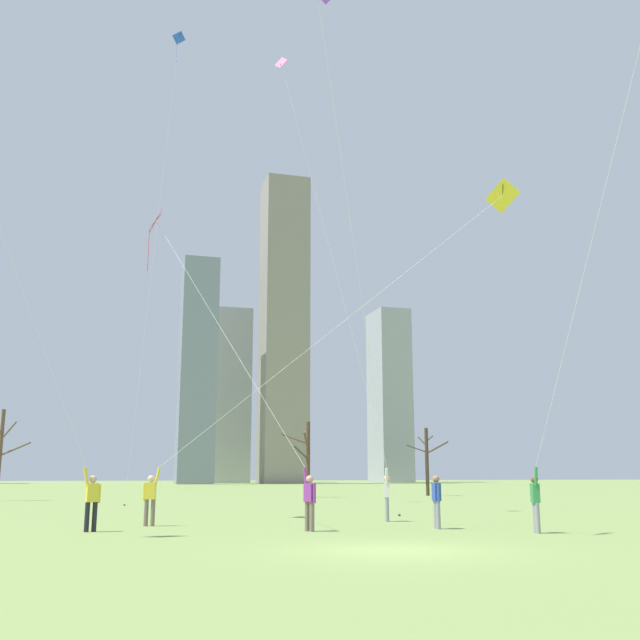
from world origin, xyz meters
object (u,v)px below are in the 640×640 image
object	(u,v)px
kite_flyer_midfield_right_white	(566,374)
distant_kite_low_near_trees_blue	(173,86)
kite_flyer_midfield_left_purple	(374,401)
bare_tree_rightmost	(427,459)
bare_tree_far_right_edge	(1,452)
kite_flyer_foreground_left_red	(272,432)
bare_tree_right_of_center	(307,456)
distant_kite_drifting_left_pink	(295,117)
bystander_far_off_by_trees	(437,499)
kite_flyer_foreground_right_green	(67,427)
kite_flyer_midfield_center_yellow	(213,443)

from	to	relation	value
kite_flyer_midfield_right_white	distant_kite_low_near_trees_blue	size ratio (longest dim) A/B	0.67
kite_flyer_midfield_left_purple	distant_kite_low_near_trees_blue	world-z (taller)	distant_kite_low_near_trees_blue
bare_tree_rightmost	bare_tree_far_right_edge	world-z (taller)	bare_tree_far_right_edge
kite_flyer_foreground_left_red	distant_kite_low_near_trees_blue	size ratio (longest dim) A/B	0.41
bare_tree_right_of_center	kite_flyer_midfield_right_white	bearing A→B (deg)	-93.77
distant_kite_drifting_left_pink	distant_kite_low_near_trees_blue	bearing A→B (deg)	111.05
distant_kite_low_near_trees_blue	bare_tree_far_right_edge	size ratio (longest dim) A/B	5.09
kite_flyer_midfield_right_white	bystander_far_off_by_trees	bearing A→B (deg)	116.45
kite_flyer_midfield_right_white	distant_kite_low_near_trees_blue	bearing A→B (deg)	109.38
distant_kite_low_near_trees_blue	distant_kite_drifting_left_pink	distance (m)	15.62
distant_kite_low_near_trees_blue	bare_tree_rightmost	world-z (taller)	distant_kite_low_near_trees_blue
kite_flyer_foreground_left_red	bystander_far_off_by_trees	world-z (taller)	kite_flyer_foreground_left_red
bystander_far_off_by_trees	distant_kite_drifting_left_pink	size ratio (longest dim) A/B	0.08
kite_flyer_foreground_right_green	kite_flyer_midfield_left_purple	world-z (taller)	kite_flyer_midfield_left_purple
kite_flyer_midfield_center_yellow	kite_flyer_foreground_right_green	size ratio (longest dim) A/B	0.92
kite_flyer_midfield_right_white	kite_flyer_foreground_right_green	xyz separation A→B (m)	(-13.19, 5.47, -1.36)
bare_tree_rightmost	bare_tree_right_of_center	size ratio (longest dim) A/B	0.96
kite_flyer_midfield_left_purple	bare_tree_rightmost	distance (m)	35.48
kite_flyer_foreground_right_green	bare_tree_right_of_center	xyz separation A→B (m)	(15.62, 31.41, -0.04)
bare_tree_right_of_center	kite_flyer_foreground_right_green	bearing A→B (deg)	-116.45
kite_flyer_foreground_right_green	kite_flyer_foreground_left_red	distance (m)	6.21
kite_flyer_midfield_left_purple	distant_kite_drifting_left_pink	size ratio (longest dim) A/B	0.77
kite_flyer_foreground_right_green	distant_kite_drifting_left_pink	distance (m)	19.28
bare_tree_right_of_center	kite_flyer_foreground_left_red	bearing A→B (deg)	-106.80
kite_flyer_midfield_center_yellow	bare_tree_right_of_center	world-z (taller)	kite_flyer_midfield_center_yellow
kite_flyer_midfield_left_purple	bare_tree_far_right_edge	xyz separation A→B (m)	(-15.42, 28.55, -1.05)
kite_flyer_midfield_right_white	kite_flyer_foreground_right_green	size ratio (longest dim) A/B	1.54
bare_tree_rightmost	kite_flyer_midfield_left_purple	bearing A→B (deg)	-116.86
bystander_far_off_by_trees	bare_tree_right_of_center	bearing A→B (deg)	82.16
kite_flyer_midfield_left_purple	kite_flyer_midfield_center_yellow	bearing A→B (deg)	173.89
kite_flyer_midfield_left_purple	bystander_far_off_by_trees	world-z (taller)	kite_flyer_midfield_left_purple
kite_flyer_foreground_left_red	bare_tree_right_of_center	xyz separation A→B (m)	(9.42, 31.20, -0.00)
distant_kite_low_near_trees_blue	bystander_far_off_by_trees	bearing A→B (deg)	-72.04
bystander_far_off_by_trees	bare_tree_far_right_edge	size ratio (longest dim) A/B	0.28
kite_flyer_midfield_left_purple	bare_tree_rightmost	size ratio (longest dim) A/B	3.10
kite_flyer_midfield_center_yellow	kite_flyer_foreground_right_green	world-z (taller)	kite_flyer_foreground_right_green
kite_flyer_midfield_right_white	bare_tree_rightmost	world-z (taller)	kite_flyer_midfield_right_white
kite_flyer_foreground_left_red	distant_kite_drifting_left_pink	world-z (taller)	distant_kite_drifting_left_pink
bare_tree_rightmost	kite_flyer_foreground_right_green	bearing A→B (deg)	-128.41
kite_flyer_midfield_right_white	kite_flyer_midfield_left_purple	bearing A→B (deg)	115.72
bare_tree_right_of_center	bystander_far_off_by_trees	bearing A→B (deg)	-97.84
distant_kite_low_near_trees_blue	bare_tree_far_right_edge	xyz separation A→B (m)	(-9.38, 8.90, -22.71)
distant_kite_low_near_trees_blue	distant_kite_drifting_left_pink	bearing A→B (deg)	-68.95
kite_flyer_foreground_left_red	bystander_far_off_by_trees	distance (m)	5.54
kite_flyer_foreground_left_red	bare_tree_right_of_center	size ratio (longest dim) A/B	2.21
kite_flyer_midfield_center_yellow	kite_flyer_foreground_right_green	distance (m)	4.88
distant_kite_low_near_trees_blue	kite_flyer_midfield_center_yellow	bearing A→B (deg)	-88.22
kite_flyer_midfield_center_yellow	kite_flyer_midfield_right_white	distance (m)	11.40
bystander_far_off_by_trees	distant_kite_drifting_left_pink	world-z (taller)	distant_kite_drifting_left_pink
distant_kite_drifting_left_pink	kite_flyer_foreground_right_green	bearing A→B (deg)	-137.32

